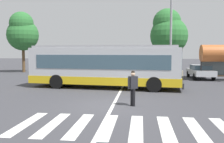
% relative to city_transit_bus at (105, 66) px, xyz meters
% --- Properties ---
extents(ground_plane, '(160.00, 160.00, 0.00)m').
position_rel_city_transit_bus_xyz_m(ground_plane, '(1.16, -5.76, -1.59)').
color(ground_plane, '#3D3D42').
extents(city_transit_bus, '(11.12, 3.70, 3.06)m').
position_rel_city_transit_bus_xyz_m(city_transit_bus, '(0.00, 0.00, 0.00)').
color(city_transit_bus, black).
rests_on(city_transit_bus, ground_plane).
extents(pedestrian_crossing_street, '(0.48, 0.45, 1.72)m').
position_rel_city_transit_bus_xyz_m(pedestrian_crossing_street, '(2.24, -5.81, -0.62)').
color(pedestrian_crossing_street, black).
rests_on(pedestrian_crossing_street, ground_plane).
extents(parked_car_red, '(2.11, 4.61, 1.35)m').
position_rel_city_transit_bus_xyz_m(parked_car_red, '(-5.16, 7.13, -0.82)').
color(parked_car_red, black).
rests_on(parked_car_red, ground_plane).
extents(parked_car_charcoal, '(2.11, 4.61, 1.35)m').
position_rel_city_transit_bus_xyz_m(parked_car_charcoal, '(-2.35, 7.04, -0.82)').
color(parked_car_charcoal, black).
rests_on(parked_car_charcoal, ground_plane).
extents(parked_car_black, '(1.96, 4.55, 1.35)m').
position_rel_city_transit_bus_xyz_m(parked_car_black, '(0.23, 7.17, -0.82)').
color(parked_car_black, black).
rests_on(parked_car_black, ground_plane).
extents(parked_car_teal, '(1.91, 4.52, 1.35)m').
position_rel_city_transit_bus_xyz_m(parked_car_teal, '(2.76, 7.68, -0.82)').
color(parked_car_teal, black).
rests_on(parked_car_teal, ground_plane).
extents(parked_car_champagne, '(1.91, 4.52, 1.35)m').
position_rel_city_transit_bus_xyz_m(parked_car_champagne, '(5.50, 7.46, -0.82)').
color(parked_car_champagne, black).
rests_on(parked_car_champagne, ground_plane).
extents(parked_car_silver, '(1.96, 4.54, 1.35)m').
position_rel_city_transit_bus_xyz_m(parked_car_silver, '(8.35, 7.04, -0.82)').
color(parked_car_silver, black).
rests_on(parked_car_silver, ground_plane).
extents(twin_arm_street_lamp, '(4.41, 0.32, 9.79)m').
position_rel_city_transit_bus_xyz_m(twin_arm_street_lamp, '(5.25, 5.10, 4.36)').
color(twin_arm_street_lamp, '#939399').
rests_on(twin_arm_street_lamp, ground_plane).
extents(background_tree_left, '(3.94, 3.94, 7.60)m').
position_rel_city_transit_bus_xyz_m(background_tree_left, '(-12.30, 12.14, 3.54)').
color(background_tree_left, brown).
rests_on(background_tree_left, ground_plane).
extents(background_tree_right, '(4.67, 4.67, 7.99)m').
position_rel_city_transit_bus_xyz_m(background_tree_right, '(5.97, 14.05, 3.50)').
color(background_tree_right, brown).
rests_on(background_tree_right, ground_plane).
extents(crosswalk_painted_stripes, '(7.51, 3.05, 0.01)m').
position_rel_city_transit_bus_xyz_m(crosswalk_painted_stripes, '(1.98, -9.20, -1.58)').
color(crosswalk_painted_stripes, silver).
rests_on(crosswalk_painted_stripes, ground_plane).
extents(lane_center_line, '(0.16, 24.00, 0.01)m').
position_rel_city_transit_bus_xyz_m(lane_center_line, '(1.27, -3.76, -1.58)').
color(lane_center_line, silver).
rests_on(lane_center_line, ground_plane).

